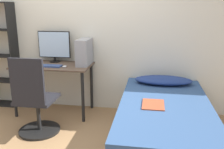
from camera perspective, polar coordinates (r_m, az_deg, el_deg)
ground_plane at (r=3.07m, az=-14.11°, el=-16.15°), size 14.00×14.00×0.00m
wall_back at (r=3.89m, az=-7.54°, el=10.31°), size 8.00×0.05×2.50m
desk at (r=3.80m, az=-13.25°, el=0.52°), size 1.13×0.60×0.75m
office_chair at (r=3.27m, az=-17.14°, el=-6.74°), size 0.53×0.53×1.01m
bed at (r=3.00m, az=11.81°, el=-11.08°), size 1.05×1.98×0.52m
pillow at (r=3.57m, az=11.66°, el=-1.27°), size 0.80×0.36×0.11m
magazine at (r=2.81m, az=9.40°, el=-6.76°), size 0.24×0.32×0.01m
monitor at (r=3.93m, az=-13.07°, el=6.45°), size 0.50×0.17×0.47m
keyboard at (r=3.67m, az=-14.42°, el=1.94°), size 0.39×0.13×0.02m
pc_tower at (r=3.66m, az=-6.34°, el=5.14°), size 0.17×0.39×0.38m
mouse at (r=3.58m, az=-10.80°, el=1.82°), size 0.06×0.09×0.02m
phone at (r=3.95m, az=-20.05°, el=2.33°), size 0.07×0.14×0.01m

